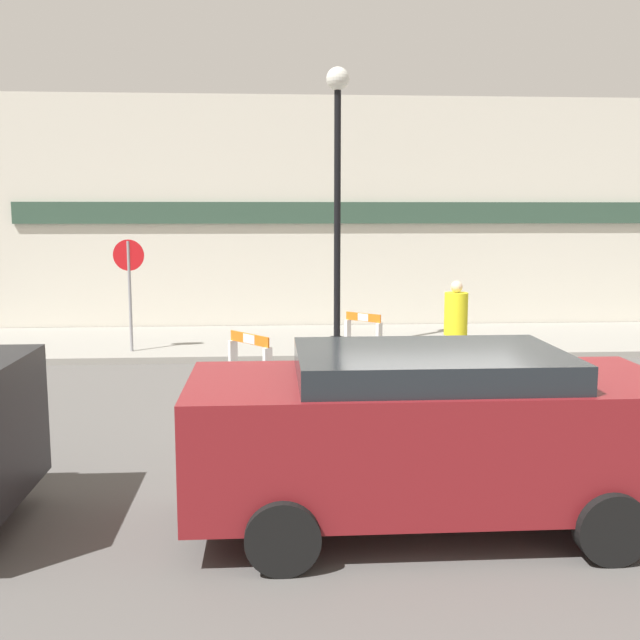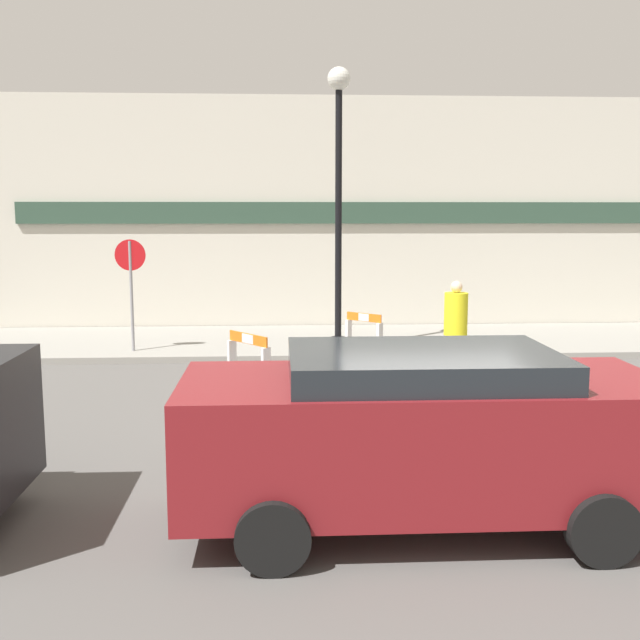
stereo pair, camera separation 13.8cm
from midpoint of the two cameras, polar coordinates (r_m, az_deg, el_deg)
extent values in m
plane|color=#565451|center=(10.01, 9.37, -8.20)|extent=(60.00, 60.00, 0.00)
cube|color=gray|center=(16.18, 4.48, -1.59)|extent=(18.00, 3.86, 0.13)
cube|color=beige|center=(17.94, 3.72, 8.00)|extent=(18.00, 0.12, 5.50)
cube|color=#2D4738|center=(17.83, 3.76, 8.15)|extent=(16.20, 0.10, 0.50)
cylinder|color=black|center=(14.81, 1.65, -1.76)|extent=(0.29, 0.29, 0.24)
cylinder|color=black|center=(14.59, 1.69, 7.49)|extent=(0.13, 0.13, 5.00)
sphere|color=silver|center=(14.80, 1.73, 17.91)|extent=(0.44, 0.44, 0.44)
cylinder|color=gray|center=(14.91, -13.91, 1.76)|extent=(0.06, 0.06, 2.14)
cylinder|color=red|center=(14.85, -14.01, 4.82)|extent=(0.60, 0.08, 0.60)
cube|color=white|center=(13.64, 4.85, -1.95)|extent=(0.13, 0.14, 0.83)
cube|color=white|center=(14.02, 2.47, -1.64)|extent=(0.13, 0.14, 0.83)
cube|color=orange|center=(13.75, 3.66, 0.21)|extent=(0.59, 0.52, 0.15)
cube|color=white|center=(13.75, 3.66, 0.21)|extent=(0.19, 0.17, 0.14)
cube|color=white|center=(11.33, -6.36, -3.82)|extent=(0.14, 0.13, 0.92)
cube|color=white|center=(10.67, -3.76, -4.54)|extent=(0.14, 0.13, 0.92)
cube|color=orange|center=(10.89, -5.13, -1.43)|extent=(0.58, 0.72, 0.15)
cube|color=white|center=(10.89, -5.13, -1.43)|extent=(0.19, 0.23, 0.14)
cube|color=black|center=(11.67, 8.51, -5.72)|extent=(0.30, 0.30, 0.04)
cone|color=orange|center=(11.59, 8.54, -4.10)|extent=(0.22, 0.23, 0.63)
cylinder|color=white|center=(11.58, 8.55, -3.95)|extent=(0.13, 0.13, 0.09)
cube|color=black|center=(11.03, 3.80, -6.47)|extent=(0.30, 0.30, 0.04)
cone|color=orange|center=(10.95, 3.81, -4.88)|extent=(0.23, 0.23, 0.59)
cylinder|color=white|center=(10.94, 3.82, -4.73)|extent=(0.13, 0.13, 0.08)
cube|color=black|center=(10.66, -1.21, -6.97)|extent=(0.30, 0.30, 0.04)
cone|color=orange|center=(10.58, -1.21, -5.18)|extent=(0.23, 0.23, 0.64)
cylinder|color=white|center=(10.57, -1.21, -5.01)|extent=(0.13, 0.13, 0.09)
cube|color=black|center=(13.21, 9.00, -4.09)|extent=(0.30, 0.30, 0.04)
cone|color=orange|center=(13.15, 9.03, -2.80)|extent=(0.23, 0.22, 0.56)
cylinder|color=white|center=(13.14, 9.03, -2.68)|extent=(0.13, 0.13, 0.08)
cylinder|color=#33333D|center=(12.47, 10.54, -3.01)|extent=(0.29, 0.29, 0.83)
cylinder|color=yellow|center=(12.35, 10.63, 0.46)|extent=(0.40, 0.40, 0.69)
sphere|color=beige|center=(12.30, 10.68, 2.50)|extent=(0.20, 0.20, 0.19)
cube|color=maroon|center=(6.82, 8.29, -8.76)|extent=(4.25, 1.71, 1.06)
cube|color=#1E2328|center=(6.68, 8.38, -4.40)|extent=(2.34, 1.57, 0.49)
cylinder|color=black|center=(8.11, 16.31, -10.17)|extent=(0.60, 0.18, 0.60)
cylinder|color=black|center=(6.62, 21.36, -14.64)|extent=(0.60, 0.18, 0.60)
cylinder|color=black|center=(7.66, -2.99, -10.91)|extent=(0.60, 0.18, 0.60)
cylinder|color=black|center=(6.07, -2.94, -16.20)|extent=(0.60, 0.18, 0.60)
camera|label=1|loc=(0.07, -89.69, 0.04)|focal=42.00mm
camera|label=2|loc=(0.07, 90.31, -0.04)|focal=42.00mm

